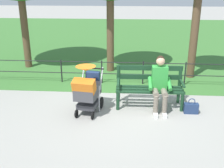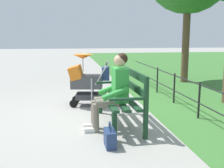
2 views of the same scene
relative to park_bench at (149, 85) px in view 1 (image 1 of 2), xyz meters
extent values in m
plane|color=#9E9B93|center=(0.71, 0.12, -0.53)|extent=(60.00, 60.00, 0.00)
cube|color=#3D7533|center=(0.71, -8.68, -0.52)|extent=(40.00, 16.00, 0.01)
cube|color=#193D23|center=(0.00, -0.06, -0.08)|extent=(1.60, 0.13, 0.04)
cube|color=#193D23|center=(0.00, 0.12, -0.08)|extent=(1.60, 0.13, 0.04)
cube|color=#193D23|center=(-0.01, 0.30, -0.08)|extent=(1.60, 0.13, 0.04)
cube|color=#193D23|center=(0.00, -0.16, 0.14)|extent=(1.60, 0.07, 0.12)
cube|color=#193D23|center=(0.00, -0.16, 0.37)|extent=(1.60, 0.07, 0.12)
cylinder|color=#193D23|center=(-0.76, 0.30, -0.30)|extent=(0.08, 0.08, 0.45)
cylinder|color=#193D23|center=(-0.75, -0.18, -0.05)|extent=(0.08, 0.08, 0.95)
cube|color=#193D23|center=(-0.75, 0.10, 0.10)|extent=(0.06, 0.56, 0.04)
cylinder|color=#193D23|center=(0.74, 0.33, -0.30)|extent=(0.08, 0.08, 0.45)
cylinder|color=#193D23|center=(0.75, -0.15, -0.05)|extent=(0.08, 0.08, 0.95)
cube|color=#193D23|center=(0.75, 0.13, 0.10)|extent=(0.06, 0.56, 0.04)
cylinder|color=slate|center=(-0.32, 0.33, -0.06)|extent=(0.15, 0.40, 0.14)
cylinder|color=slate|center=(-0.12, 0.34, -0.06)|extent=(0.15, 0.40, 0.14)
cylinder|color=slate|center=(-0.33, 0.53, -0.29)|extent=(0.11, 0.11, 0.47)
cylinder|color=slate|center=(-0.13, 0.54, -0.29)|extent=(0.11, 0.11, 0.47)
cube|color=silver|center=(-0.33, 0.61, -0.49)|extent=(0.10, 0.22, 0.07)
cube|color=silver|center=(-0.13, 0.62, -0.49)|extent=(0.10, 0.22, 0.07)
cube|color=green|center=(-0.22, 0.12, 0.22)|extent=(0.36, 0.23, 0.56)
cylinder|color=green|center=(-0.44, 0.23, 0.12)|extent=(0.10, 0.43, 0.23)
cylinder|color=green|center=(0.00, 0.24, 0.12)|extent=(0.10, 0.43, 0.23)
sphere|color=tan|center=(-0.22, 0.12, 0.62)|extent=(0.20, 0.20, 0.20)
sphere|color=black|center=(-0.22, 0.09, 0.65)|extent=(0.19, 0.19, 0.19)
cylinder|color=black|center=(1.14, 0.27, -0.39)|extent=(0.07, 0.28, 0.28)
cylinder|color=black|center=(1.59, 0.20, -0.39)|extent=(0.07, 0.28, 0.28)
cylinder|color=black|center=(1.27, 0.86, -0.44)|extent=(0.06, 0.18, 0.18)
cylinder|color=black|center=(1.65, 0.80, -0.44)|extent=(0.06, 0.18, 0.18)
cube|color=#38383D|center=(1.41, 0.53, -0.31)|extent=(0.50, 0.58, 0.12)
cylinder|color=silver|center=(1.17, 0.47, -0.20)|extent=(0.03, 0.03, 0.65)
cylinder|color=silver|center=(1.62, 0.40, -0.20)|extent=(0.03, 0.03, 0.65)
cube|color=#47474C|center=(1.42, 0.55, 0.02)|extent=(0.56, 0.75, 0.28)
cube|color=orange|center=(1.46, 0.79, 0.22)|extent=(0.52, 0.38, 0.33)
cylinder|color=black|center=(1.35, 0.12, 0.42)|extent=(0.52, 0.11, 0.03)
cylinder|color=silver|center=(1.14, 0.25, 0.22)|extent=(0.07, 0.30, 0.49)
cylinder|color=silver|center=(1.59, 0.18, 0.22)|extent=(0.07, 0.30, 0.49)
cone|color=orange|center=(1.43, 0.63, 0.57)|extent=(0.50, 0.50, 0.10)
cylinder|color=black|center=(1.43, 0.63, 0.39)|extent=(0.01, 0.01, 0.30)
cube|color=navy|center=(1.35, 0.14, 0.20)|extent=(0.34, 0.21, 0.28)
cube|color=navy|center=(-0.95, 0.40, -0.41)|extent=(0.32, 0.14, 0.24)
torus|color=navy|center=(-0.95, 0.40, -0.24)|extent=(0.16, 0.02, 0.16)
cylinder|color=black|center=(-1.12, -1.46, -0.18)|extent=(0.04, 0.04, 0.70)
cylinder|color=black|center=(0.10, -1.46, -0.18)|extent=(0.04, 0.04, 0.70)
cylinder|color=black|center=(1.31, -1.46, -0.18)|extent=(0.04, 0.04, 0.70)
cylinder|color=black|center=(2.53, -1.46, -0.18)|extent=(0.04, 0.04, 0.70)
cylinder|color=black|center=(0.71, -1.46, 0.12)|extent=(8.53, 0.02, 0.02)
cylinder|color=black|center=(0.71, -1.46, -0.23)|extent=(8.53, 0.02, 0.02)
cylinder|color=brown|center=(-1.44, -2.23, 1.04)|extent=(0.24, 0.24, 3.13)
cylinder|color=brown|center=(1.16, -2.71, 0.79)|extent=(0.24, 0.24, 2.64)
cylinder|color=brown|center=(4.12, -2.95, 0.82)|extent=(0.24, 0.24, 2.69)
camera|label=1|loc=(0.46, 6.18, 2.32)|focal=43.59mm
camera|label=2|loc=(-4.53, 0.94, 1.01)|focal=43.44mm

